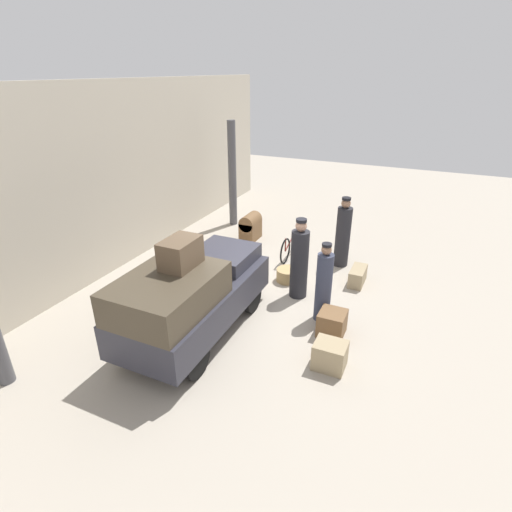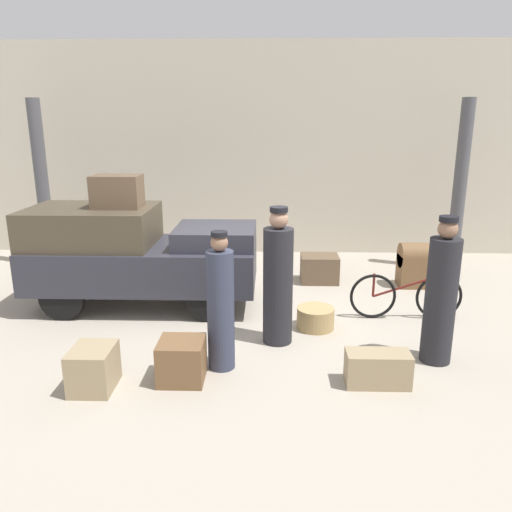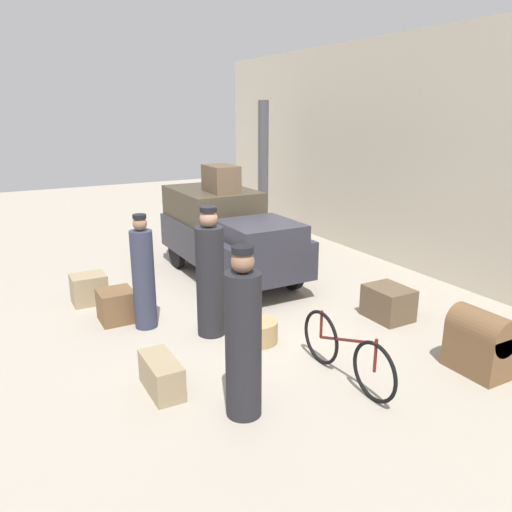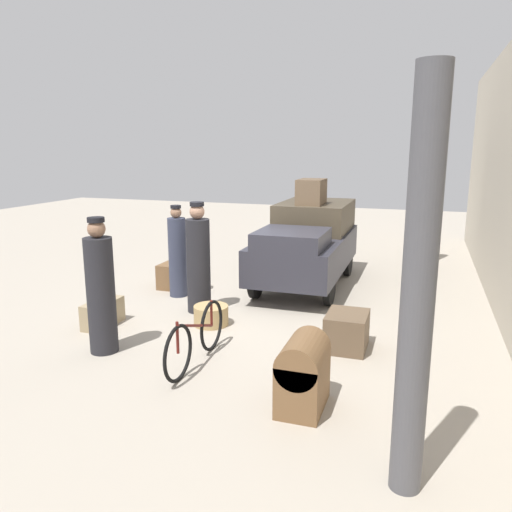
% 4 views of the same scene
% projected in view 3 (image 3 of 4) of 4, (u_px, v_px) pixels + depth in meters
% --- Properties ---
extents(ground_plane, '(30.00, 30.00, 0.00)m').
position_uv_depth(ground_plane, '(239.00, 312.00, 7.93)').
color(ground_plane, '#A89E8E').
extents(station_building_facade, '(16.00, 0.15, 4.50)m').
position_uv_depth(station_building_facade, '(434.00, 157.00, 9.19)').
color(station_building_facade, beige).
rests_on(station_building_facade, ground).
extents(canopy_pillar_left, '(0.26, 0.26, 3.30)m').
position_uv_depth(canopy_pillar_left, '(263.00, 171.00, 12.20)').
color(canopy_pillar_left, '#4C4C51').
rests_on(canopy_pillar_left, ground).
extents(truck, '(3.54, 1.51, 1.59)m').
position_uv_depth(truck, '(227.00, 231.00, 9.43)').
color(truck, black).
rests_on(truck, ground).
extents(bicycle, '(1.68, 0.04, 0.74)m').
position_uv_depth(bicycle, '(346.00, 353.00, 5.84)').
color(bicycle, black).
rests_on(bicycle, ground).
extents(wicker_basket, '(0.54, 0.54, 0.31)m').
position_uv_depth(wicker_basket, '(258.00, 331.00, 6.87)').
color(wicker_basket, tan).
rests_on(wicker_basket, ground).
extents(porter_standing_middle, '(0.32, 0.32, 1.69)m').
position_uv_depth(porter_standing_middle, '(143.00, 276.00, 7.18)').
color(porter_standing_middle, '#33384C').
rests_on(porter_standing_middle, ground).
extents(conductor_in_dark_uniform, '(0.37, 0.37, 1.84)m').
position_uv_depth(conductor_in_dark_uniform, '(243.00, 340.00, 5.05)').
color(conductor_in_dark_uniform, '#232328').
rests_on(conductor_in_dark_uniform, ground).
extents(porter_carrying_trunk, '(0.39, 0.39, 1.85)m').
position_uv_depth(porter_carrying_trunk, '(210.00, 277.00, 6.93)').
color(porter_carrying_trunk, '#232328').
rests_on(porter_carrying_trunk, ground).
extents(trunk_umber_medium, '(0.46, 0.55, 0.49)m').
position_uv_depth(trunk_umber_medium, '(89.00, 289.00, 8.24)').
color(trunk_umber_medium, '#9E8966').
rests_on(trunk_umber_medium, ground).
extents(suitcase_small_leather, '(0.72, 0.33, 0.40)m').
position_uv_depth(suitcase_small_leather, '(161.00, 375.00, 5.66)').
color(suitcase_small_leather, '#9E8966').
rests_on(suitcase_small_leather, ground).
extents(trunk_barrel_dark, '(0.71, 0.46, 0.80)m').
position_uv_depth(trunk_barrel_dark, '(480.00, 341.00, 6.01)').
color(trunk_barrel_dark, brown).
rests_on(trunk_barrel_dark, ground).
extents(suitcase_tan_flat, '(0.68, 0.55, 0.50)m').
position_uv_depth(suitcase_tan_flat, '(388.00, 303.00, 7.63)').
color(suitcase_tan_flat, brown).
rests_on(suitcase_tan_flat, ground).
extents(trunk_wicker_pale, '(0.52, 0.50, 0.48)m').
position_uv_depth(trunk_wicker_pale, '(116.00, 306.00, 7.54)').
color(trunk_wicker_pale, brown).
rests_on(trunk_wicker_pale, ground).
extents(trunk_on_truck_roof, '(0.73, 0.50, 0.50)m').
position_uv_depth(trunk_on_truck_roof, '(221.00, 179.00, 9.34)').
color(trunk_on_truck_roof, brown).
rests_on(trunk_on_truck_roof, truck).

